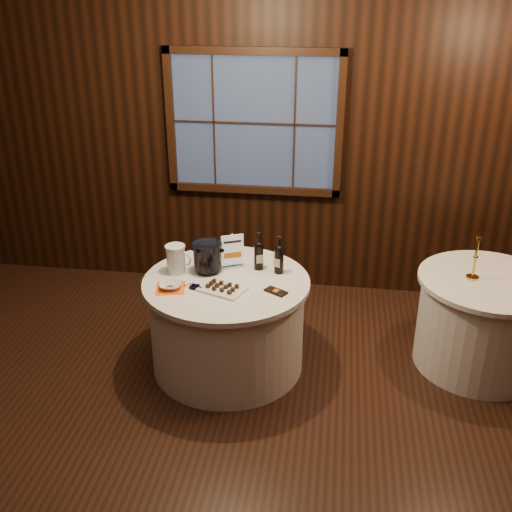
% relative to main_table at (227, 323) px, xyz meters
% --- Properties ---
extents(ground, '(6.00, 6.00, 0.00)m').
position_rel_main_table_xyz_m(ground, '(0.00, -1.00, -0.39)').
color(ground, black).
rests_on(ground, ground).
extents(back_wall, '(6.00, 0.10, 3.00)m').
position_rel_main_table_xyz_m(back_wall, '(0.00, 1.48, 1.16)').
color(back_wall, black).
rests_on(back_wall, ground).
extents(main_table, '(1.28, 1.28, 0.77)m').
position_rel_main_table_xyz_m(main_table, '(0.00, 0.00, 0.00)').
color(main_table, white).
rests_on(main_table, ground).
extents(side_table, '(1.08, 1.08, 0.77)m').
position_rel_main_table_xyz_m(side_table, '(2.00, 0.30, 0.00)').
color(side_table, white).
rests_on(side_table, ground).
extents(sign_stand, '(0.17, 0.14, 0.29)m').
position_rel_main_table_xyz_m(sign_stand, '(0.01, 0.23, 0.48)').
color(sign_stand, '#B5B6BD').
rests_on(sign_stand, main_table).
extents(port_bottle_left, '(0.07, 0.09, 0.31)m').
position_rel_main_table_xyz_m(port_bottle_left, '(0.22, 0.23, 0.52)').
color(port_bottle_left, black).
rests_on(port_bottle_left, main_table).
extents(port_bottle_right, '(0.07, 0.08, 0.31)m').
position_rel_main_table_xyz_m(port_bottle_right, '(0.38, 0.18, 0.51)').
color(port_bottle_right, black).
rests_on(port_bottle_right, main_table).
extents(ice_bucket, '(0.23, 0.23, 0.24)m').
position_rel_main_table_xyz_m(ice_bucket, '(-0.17, 0.12, 0.51)').
color(ice_bucket, black).
rests_on(ice_bucket, main_table).
extents(chocolate_plate, '(0.38, 0.32, 0.05)m').
position_rel_main_table_xyz_m(chocolate_plate, '(0.00, -0.17, 0.40)').
color(chocolate_plate, silver).
rests_on(chocolate_plate, main_table).
extents(chocolate_box, '(0.19, 0.16, 0.01)m').
position_rel_main_table_xyz_m(chocolate_box, '(0.40, -0.14, 0.39)').
color(chocolate_box, black).
rests_on(chocolate_box, main_table).
extents(grape_bunch, '(0.16, 0.08, 0.04)m').
position_rel_main_table_xyz_m(grape_bunch, '(-0.20, -0.17, 0.40)').
color(grape_bunch, black).
rests_on(grape_bunch, main_table).
extents(glass_pitcher, '(0.21, 0.16, 0.22)m').
position_rel_main_table_xyz_m(glass_pitcher, '(-0.41, 0.08, 0.50)').
color(glass_pitcher, silver).
rests_on(glass_pitcher, main_table).
extents(orange_napkin, '(0.25, 0.25, 0.00)m').
position_rel_main_table_xyz_m(orange_napkin, '(-0.38, -0.19, 0.38)').
color(orange_napkin, orange).
rests_on(orange_napkin, main_table).
extents(cracker_bowl, '(0.18, 0.18, 0.04)m').
position_rel_main_table_xyz_m(cracker_bowl, '(-0.38, -0.19, 0.41)').
color(cracker_bowl, silver).
rests_on(cracker_bowl, orange_napkin).
extents(brass_candlestick, '(0.10, 0.10, 0.35)m').
position_rel_main_table_xyz_m(brass_candlestick, '(1.86, 0.29, 0.51)').
color(brass_candlestick, gold).
rests_on(brass_candlestick, side_table).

